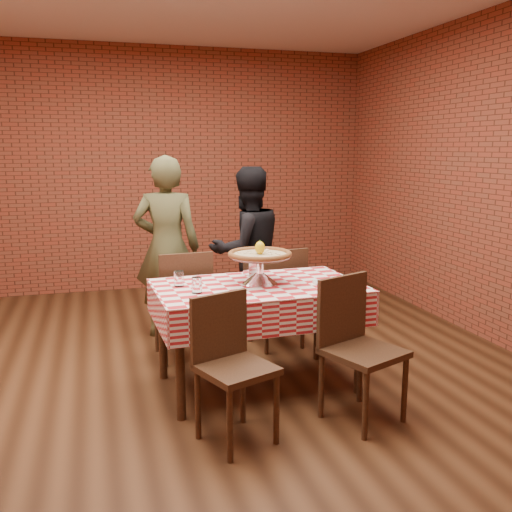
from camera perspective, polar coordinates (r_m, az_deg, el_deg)
The scene contains 19 objects.
ground at distance 4.35m, azimuth -6.86°, elevation -12.42°, with size 6.00×6.00×0.00m, color black.
back_wall at distance 6.98m, azimuth -11.17°, elevation 8.50°, with size 5.50×5.50×0.00m, color brown.
table at distance 4.12m, azimuth 0.17°, elevation -8.10°, with size 1.43×0.86×0.75m, color #422A18.
tablecloth at distance 4.04m, azimuth 0.18°, elevation -4.61°, with size 1.46×0.89×0.25m, color red, non-canonical shape.
pizza_stand at distance 4.03m, azimuth 0.39°, elevation -1.38°, with size 0.45×0.45×0.20m, color silver, non-canonical shape.
pizza at distance 4.01m, azimuth 0.40°, elevation 0.11°, with size 0.46×0.46×0.03m, color #C5B687.
lemon at distance 4.00m, azimuth 0.40°, elevation 0.85°, with size 0.07×0.07×0.09m, color yellow.
water_glass_left at distance 3.79m, azimuth -5.99°, elevation -2.94°, with size 0.07×0.07×0.11m, color white.
water_glass_right at distance 3.99m, azimuth -7.79°, elevation -2.28°, with size 0.07×0.07×0.11m, color white.
side_plate at distance 4.08m, azimuth 6.83°, elevation -2.67°, with size 0.16×0.16×0.01m, color white.
sweetener_packet_a at distance 4.10m, azimuth 9.14°, elevation -2.70°, with size 0.05×0.04×0.01m, color white.
sweetener_packet_b at distance 4.14m, azimuth 9.18°, elevation -2.57°, with size 0.05×0.04×0.01m, color white.
condiment_caddy at distance 4.31m, azimuth -0.40°, elevation -0.91°, with size 0.11×0.09×0.15m, color silver.
chair_near_left at distance 3.35m, azimuth -1.98°, elevation -11.61°, with size 0.39×0.39×0.87m, color #422A18, non-canonical shape.
chair_near_right at distance 3.65m, azimuth 10.85°, elevation -9.47°, with size 0.43×0.43×0.91m, color #422A18, non-canonical shape.
chair_far_left at distance 4.70m, azimuth -7.48°, elevation -4.77°, with size 0.43×0.43×0.91m, color #422A18, non-canonical shape.
chair_far_right at distance 4.93m, azimuth 2.03°, elevation -4.09°, with size 0.41×0.41×0.88m, color #422A18, non-canonical shape.
diner_olive at distance 5.18m, azimuth -8.98°, elevation 0.88°, with size 0.60×0.40×1.65m, color #474829.
diner_black at distance 5.26m, azimuth -0.88°, elevation 0.58°, with size 0.75×0.59×1.55m, color black.
Camera 1 is at (-0.61, -3.95, 1.71)m, focal length 39.62 mm.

